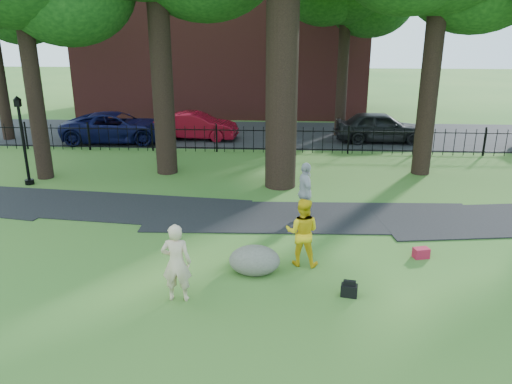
# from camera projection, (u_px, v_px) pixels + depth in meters

# --- Properties ---
(ground) EXTENTS (120.00, 120.00, 0.00)m
(ground) POSITION_uv_depth(u_px,v_px,m) (276.00, 278.00, 11.53)
(ground) COLOR #2B6222
(ground) RESTS_ON ground
(footpath) EXTENTS (36.07, 3.85, 0.03)m
(footpath) POSITION_uv_depth(u_px,v_px,m) (311.00, 218.00, 15.16)
(footpath) COLOR black
(footpath) RESTS_ON ground
(street) EXTENTS (80.00, 7.00, 0.02)m
(street) POSITION_uv_depth(u_px,v_px,m) (283.00, 135.00, 26.67)
(street) COLOR black
(street) RESTS_ON ground
(iron_fence) EXTENTS (44.00, 0.04, 1.20)m
(iron_fence) POSITION_uv_depth(u_px,v_px,m) (282.00, 140.00, 22.69)
(iron_fence) COLOR black
(iron_fence) RESTS_ON ground
(brick_building) EXTENTS (18.00, 8.00, 12.00)m
(brick_building) POSITION_uv_depth(u_px,v_px,m) (224.00, 18.00, 32.56)
(brick_building) COLOR maroon
(brick_building) RESTS_ON ground
(woman) EXTENTS (0.64, 0.43, 1.72)m
(woman) POSITION_uv_depth(u_px,v_px,m) (176.00, 263.00, 10.38)
(woman) COLOR beige
(woman) RESTS_ON ground
(man) EXTENTS (0.91, 0.76, 1.69)m
(man) POSITION_uv_depth(u_px,v_px,m) (302.00, 232.00, 11.96)
(man) COLOR yellow
(man) RESTS_ON ground
(pedestrian) EXTENTS (0.66, 1.12, 1.79)m
(pedestrian) POSITION_uv_depth(u_px,v_px,m) (305.00, 192.00, 14.66)
(pedestrian) COLOR #B0AFB4
(pedestrian) RESTS_ON ground
(boulder) EXTENTS (1.46, 1.30, 0.71)m
(boulder) POSITION_uv_depth(u_px,v_px,m) (255.00, 258.00, 11.73)
(boulder) COLOR #696758
(boulder) RESTS_ON ground
(lamppost) EXTENTS (0.32, 0.32, 3.24)m
(lamppost) POSITION_uv_depth(u_px,v_px,m) (24.00, 142.00, 17.85)
(lamppost) COLOR black
(lamppost) RESTS_ON ground
(backpack) EXTENTS (0.39, 0.28, 0.26)m
(backpack) POSITION_uv_depth(u_px,v_px,m) (349.00, 290.00, 10.74)
(backpack) COLOR black
(backpack) RESTS_ON ground
(red_bag) EXTENTS (0.43, 0.33, 0.26)m
(red_bag) POSITION_uv_depth(u_px,v_px,m) (421.00, 253.00, 12.51)
(red_bag) COLOR maroon
(red_bag) RESTS_ON ground
(red_sedan) EXTENTS (4.25, 1.76, 1.37)m
(red_sedan) POSITION_uv_depth(u_px,v_px,m) (196.00, 126.00, 25.40)
(red_sedan) COLOR maroon
(red_sedan) RESTS_ON ground
(navy_van) EXTENTS (5.46, 2.81, 1.47)m
(navy_van) POSITION_uv_depth(u_px,v_px,m) (117.00, 127.00, 24.78)
(navy_van) COLOR #0B0E3B
(navy_van) RESTS_ON ground
(grey_car) EXTENTS (4.48, 1.86, 1.52)m
(grey_car) POSITION_uv_depth(u_px,v_px,m) (381.00, 127.00, 24.78)
(grey_car) COLOR black
(grey_car) RESTS_ON ground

